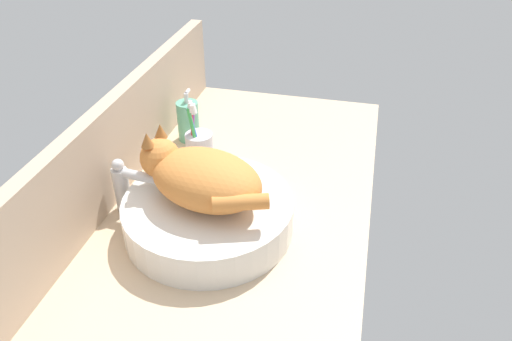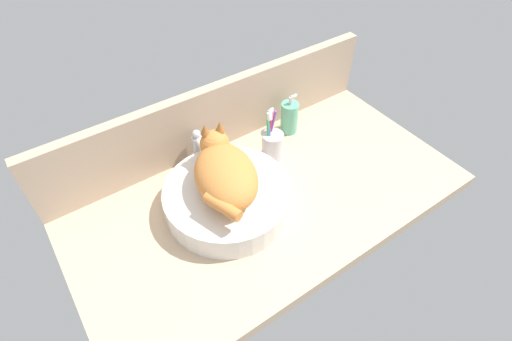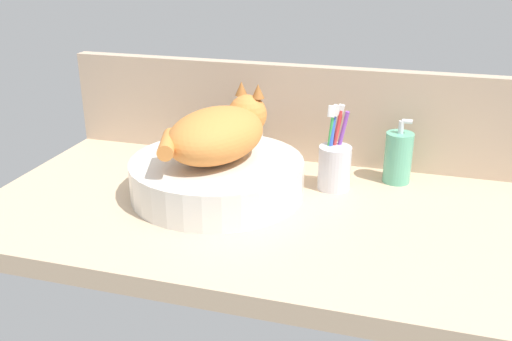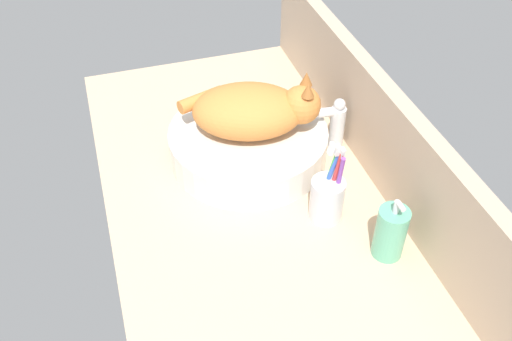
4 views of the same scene
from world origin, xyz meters
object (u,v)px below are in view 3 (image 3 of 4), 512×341
Objects in this scene: cat at (220,132)px; soap_dispenser at (398,157)px; sink_basin at (217,177)px; toothbrush_cup at (334,165)px; faucet at (254,134)px.

cat is 40.56cm from soap_dispenser.
toothbrush_cup is at bearing 23.25° from sink_basin.
sink_basin is 2.72× the size of faucet.
toothbrush_cup is at bearing -149.62° from soap_dispenser.
faucet is 0.92× the size of soap_dispenser.
sink_basin is 25.59cm from toothbrush_cup.
cat is (0.30, 1.33, 9.68)cm from sink_basin.
toothbrush_cup is (23.16, 8.75, -8.15)cm from cat.
faucet reaches higher than sink_basin.
cat reaches higher than sink_basin.
sink_basin is 20.64cm from faucet.
soap_dispenser is at bearing 24.37° from cat.
sink_basin is at bearing -96.17° from faucet.
sink_basin is 2.50× the size of soap_dispenser.
cat reaches higher than faucet.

